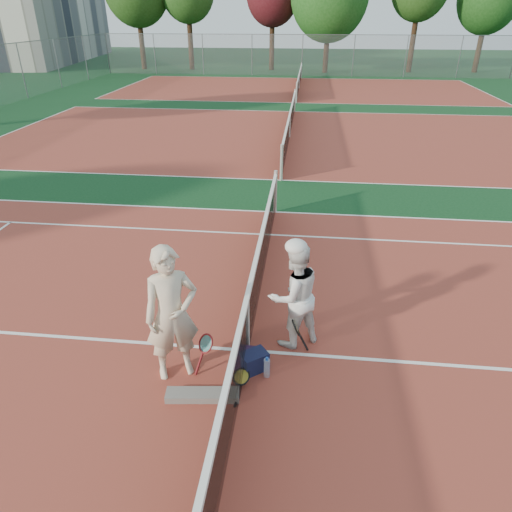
% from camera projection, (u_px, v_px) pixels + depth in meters
% --- Properties ---
extents(ground, '(130.00, 130.00, 0.00)m').
position_uv_depth(ground, '(248.00, 351.00, 6.94)').
color(ground, '#0E3418').
rests_on(ground, ground).
extents(court_main, '(23.77, 10.97, 0.01)m').
position_uv_depth(court_main, '(248.00, 351.00, 6.94)').
color(court_main, maroon).
rests_on(court_main, ground).
extents(court_far_a, '(23.77, 10.97, 0.01)m').
position_uv_depth(court_far_a, '(289.00, 137.00, 18.76)').
color(court_far_a, maroon).
rests_on(court_far_a, ground).
extents(court_far_b, '(23.77, 10.97, 0.01)m').
position_uv_depth(court_far_b, '(299.00, 89.00, 30.58)').
color(court_far_b, maroon).
rests_on(court_far_b, ground).
extents(net_main, '(0.10, 10.98, 1.02)m').
position_uv_depth(net_main, '(248.00, 324.00, 6.70)').
color(net_main, black).
rests_on(net_main, ground).
extents(net_far_a, '(0.10, 10.98, 1.02)m').
position_uv_depth(net_far_a, '(290.00, 125.00, 18.52)').
color(net_far_a, black).
rests_on(net_far_a, ground).
extents(net_far_b, '(0.10, 10.98, 1.02)m').
position_uv_depth(net_far_b, '(299.00, 81.00, 30.34)').
color(net_far_b, black).
rests_on(net_far_b, ground).
extents(fence_back, '(32.00, 0.06, 3.00)m').
position_uv_depth(fence_back, '(302.00, 55.00, 36.00)').
color(fence_back, slate).
rests_on(fence_back, ground).
extents(player_a, '(0.87, 0.76, 1.99)m').
position_uv_depth(player_a, '(172.00, 314.00, 6.07)').
color(player_a, beige).
rests_on(player_a, ground).
extents(player_b, '(1.04, 0.99, 1.70)m').
position_uv_depth(player_b, '(294.00, 295.00, 6.75)').
color(player_b, white).
rests_on(player_b, ground).
extents(racket_red, '(0.40, 0.43, 0.53)m').
position_uv_depth(racket_red, '(206.00, 352.00, 6.53)').
color(racket_red, maroon).
rests_on(racket_red, ground).
extents(racket_black_held, '(0.33, 0.32, 0.56)m').
position_uv_depth(racket_black_held, '(296.00, 336.00, 6.81)').
color(racket_black_held, black).
rests_on(racket_black_held, ground).
extents(racket_spare, '(0.30, 0.61, 0.15)m').
position_uv_depth(racket_spare, '(241.00, 379.00, 6.31)').
color(racket_spare, black).
rests_on(racket_spare, ground).
extents(sports_bag_navy, '(0.45, 0.43, 0.30)m').
position_uv_depth(sports_bag_navy, '(254.00, 361.00, 6.51)').
color(sports_bag_navy, black).
rests_on(sports_bag_navy, ground).
extents(sports_bag_purple, '(0.37, 0.27, 0.29)m').
position_uv_depth(sports_bag_purple, '(245.00, 358.00, 6.57)').
color(sports_bag_purple, black).
rests_on(sports_bag_purple, ground).
extents(net_cover_canvas, '(1.00, 0.33, 0.10)m').
position_uv_depth(net_cover_canvas, '(203.00, 395.00, 6.07)').
color(net_cover_canvas, slate).
rests_on(net_cover_canvas, ground).
extents(water_bottle, '(0.09, 0.09, 0.30)m').
position_uv_depth(water_bottle, '(267.00, 368.00, 6.39)').
color(water_bottle, silver).
rests_on(water_bottle, ground).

